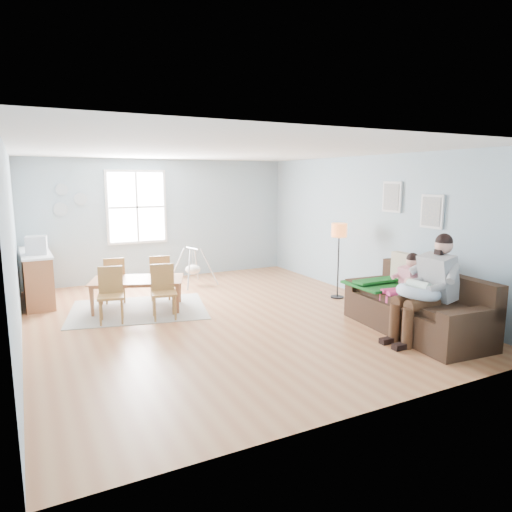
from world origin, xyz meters
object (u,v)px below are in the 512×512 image
floor_lamp (339,237)px  chair_ne (160,275)px  storage_cube (454,318)px  chair_nw (114,278)px  counter (37,277)px  father (429,285)px  baby_swing (193,269)px  dining_table (138,295)px  toddler (406,278)px  chair_se (163,288)px  chair_sw (111,291)px  sofa (418,311)px  monitor (36,245)px

floor_lamp → chair_ne: (-3.08, 1.39, -0.70)m
storage_cube → chair_nw: size_ratio=0.56×
floor_lamp → counter: (-5.14, 2.32, -0.71)m
chair_ne → father: bearing=-54.3°
baby_swing → floor_lamp: bearing=-47.0°
storage_cube → dining_table: dining_table is taller
toddler → floor_lamp: floor_lamp is taller
chair_se → baby_swing: chair_se is taller
chair_nw → chair_ne: (0.80, -0.18, 0.00)m
toddler → chair_sw: (-3.92, 2.39, -0.28)m
storage_cube → chair_nw: 5.77m
father → chair_sw: size_ratio=1.72×
storage_cube → chair_sw: size_ratio=0.54×
storage_cube → sofa: bearing=142.7°
toddler → baby_swing: 4.63m
chair_sw → monitor: (-0.98, 1.53, 0.61)m
chair_ne → monitor: (-2.04, 0.61, 0.62)m
floor_lamp → monitor: floor_lamp is taller
storage_cube → monitor: (-5.37, 4.45, 0.87)m
chair_ne → monitor: monitor is taller
chair_sw → chair_ne: 1.40m
chair_nw → chair_sw: bearing=-103.0°
chair_nw → monitor: 1.45m
chair_ne → counter: (-2.05, 0.93, -0.01)m
toddler → baby_swing: size_ratio=0.98×
floor_lamp → chair_nw: 4.24m
sofa → toddler: toddler is taller
father → chair_sw: father is taller
floor_lamp → dining_table: 3.83m
sofa → monitor: monitor is taller
chair_se → counter: (-1.81, 2.03, -0.02)m
storage_cube → chair_nw: bearing=135.8°
sofa → chair_sw: bearing=146.7°
sofa → chair_sw: size_ratio=2.65×
baby_swing → father: bearing=-69.1°
sofa → storage_cube: 0.51m
chair_se → chair_ne: size_ratio=1.02×
chair_sw → baby_swing: 2.71m
floor_lamp → chair_nw: bearing=158.0°
chair_se → chair_nw: 1.39m
chair_se → chair_nw: chair_se is taller
storage_cube → monitor: 7.03m
toddler → monitor: bearing=141.3°
sofa → father: bearing=-118.1°
toddler → storage_cube: 0.89m
counter → baby_swing: counter is taller
storage_cube → toddler: bearing=131.5°
storage_cube → counter: 7.20m
sofa → floor_lamp: floor_lamp is taller
chair_se → storage_cube: bearing=-37.4°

